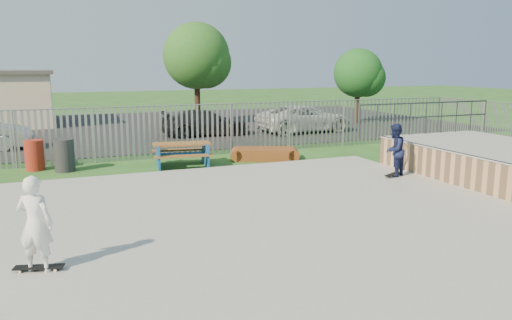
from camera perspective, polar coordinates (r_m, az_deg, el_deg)
name	(u,v)px	position (r m, az deg, el deg)	size (l,w,h in m)	color
ground	(210,234)	(10.65, -5.32, -8.41)	(120.00, 120.00, 0.00)	#214E1A
concrete_slab	(210,231)	(10.63, -5.33, -8.03)	(15.00, 12.00, 0.15)	#979792
quarter_pipe	(506,166)	(16.58, 26.68, -0.57)	(5.50, 7.05, 2.19)	tan
fence	(197,150)	(14.96, -6.76, 1.12)	(26.04, 16.02, 2.00)	gray
picnic_table	(182,154)	(17.60, -8.46, 0.63)	(2.17, 1.87, 0.83)	brown
funbox	(265,154)	(18.72, 1.01, 0.69)	(2.36, 1.75, 0.42)	brown
trash_bin_red	(34,155)	(18.35, -24.00, 0.51)	(0.62, 0.62, 1.03)	maroon
trash_bin_grey	(64,155)	(17.77, -21.06, 0.50)	(0.65, 0.65, 1.08)	#29282B
parking_lot	(112,129)	(29.00, -16.18, 3.47)	(40.00, 18.00, 0.02)	black
car_dark	(206,123)	(25.15, -5.79, 4.28)	(1.80, 4.43, 1.29)	black
car_white	(304,118)	(26.46, 5.55, 4.75)	(2.35, 5.10, 1.42)	silver
tree_mid	(196,56)	(29.74, -6.82, 11.72)	(3.86, 3.86, 5.95)	#3C2118
tree_right	(358,73)	(30.89, 11.60, 9.69)	(2.90, 2.90, 4.48)	#3F2419
skateboard_a	(393,175)	(15.83, 15.39, -1.66)	(0.80, 0.55, 0.08)	black
skateboard_b	(39,268)	(9.17, -23.55, -11.28)	(0.82, 0.41, 0.08)	black
skater_navy	(394,150)	(15.68, 15.53, 1.09)	(0.78, 0.61, 1.61)	#151C43
skater_white	(35,224)	(8.93, -23.93, -6.69)	(0.59, 0.39, 1.61)	white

